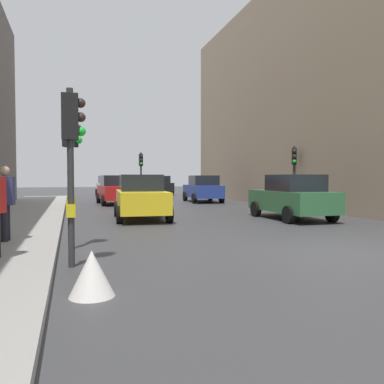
% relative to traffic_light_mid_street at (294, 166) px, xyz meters
% --- Properties ---
extents(ground_plane, '(120.00, 120.00, 0.00)m').
position_rel_traffic_light_mid_street_xyz_m(ground_plane, '(-5.47, -10.57, -2.24)').
color(ground_plane, '#38383A').
extents(sidewalk_kerb, '(3.14, 40.00, 0.16)m').
position_rel_traffic_light_mid_street_xyz_m(sidewalk_kerb, '(-12.83, -4.57, -2.16)').
color(sidewalk_kerb, gray).
rests_on(sidewalk_kerb, ground).
extents(building_facade_right, '(12.00, 25.35, 13.07)m').
position_rel_traffic_light_mid_street_xyz_m(building_facade_right, '(6.31, 3.69, 4.30)').
color(building_facade_right, gray).
rests_on(building_facade_right, ground).
extents(traffic_light_mid_street, '(0.35, 0.45, 3.24)m').
position_rel_traffic_light_mid_street_xyz_m(traffic_light_mid_street, '(0.00, 0.00, 0.00)').
color(traffic_light_mid_street, '#2D2D2D').
rests_on(traffic_light_mid_street, ground).
extents(traffic_light_far_median, '(0.25, 0.43, 3.37)m').
position_rel_traffic_light_mid_street_xyz_m(traffic_light_far_median, '(-6.24, 9.79, 0.09)').
color(traffic_light_far_median, '#2D2D2D').
rests_on(traffic_light_far_median, ground).
extents(traffic_light_near_left, '(0.43, 0.25, 3.29)m').
position_rel_traffic_light_mid_street_xyz_m(traffic_light_near_left, '(-10.93, -10.44, 0.04)').
color(traffic_light_near_left, '#2D2D2D').
rests_on(traffic_light_near_left, ground).
extents(traffic_light_near_right, '(0.45, 0.33, 3.30)m').
position_rel_traffic_light_mid_street_xyz_m(traffic_light_near_right, '(-10.94, -8.51, 0.04)').
color(traffic_light_near_right, '#2D2D2D').
rests_on(traffic_light_near_right, ground).
extents(car_silver_hatchback, '(2.19, 4.29, 1.76)m').
position_rel_traffic_light_mid_street_xyz_m(car_silver_hatchback, '(-7.85, 16.25, -1.36)').
color(car_silver_hatchback, '#BCBCC1').
rests_on(car_silver_hatchback, ground).
extents(car_green_estate, '(2.04, 4.21, 1.76)m').
position_rel_traffic_light_mid_street_xyz_m(car_green_estate, '(-2.62, -4.24, -1.36)').
color(car_green_estate, '#2D6038').
rests_on(car_green_estate, ground).
extents(car_blue_van, '(2.23, 4.30, 1.76)m').
position_rel_traffic_light_mid_street_xyz_m(car_blue_van, '(-2.57, 7.08, -1.36)').
color(car_blue_van, navy).
rests_on(car_blue_van, ground).
extents(car_yellow_taxi, '(2.26, 4.32, 1.76)m').
position_rel_traffic_light_mid_street_xyz_m(car_yellow_taxi, '(-8.31, -2.43, -1.36)').
color(car_yellow_taxi, yellow).
rests_on(car_yellow_taxi, ground).
extents(car_red_sedan, '(2.16, 4.27, 1.76)m').
position_rel_traffic_light_mid_street_xyz_m(car_red_sedan, '(-8.35, 6.57, -1.36)').
color(car_red_sedan, red).
rests_on(car_red_sedan, ground).
extents(car_dark_suv, '(2.22, 4.30, 1.76)m').
position_rel_traffic_light_mid_street_xyz_m(car_dark_suv, '(-3.14, 18.47, -1.36)').
color(car_dark_suv, black).
rests_on(car_dark_suv, ground).
extents(pedestrian_with_grey_backpack, '(0.63, 0.36, 1.77)m').
position_rel_traffic_light_mid_street_xyz_m(pedestrian_with_grey_backpack, '(-12.49, -7.86, -1.07)').
color(pedestrian_with_grey_backpack, black).
rests_on(pedestrian_with_grey_backpack, sidewalk_kerb).
extents(warning_sign_triangle, '(0.64, 0.64, 0.65)m').
position_rel_traffic_light_mid_street_xyz_m(warning_sign_triangle, '(-10.69, -12.43, -1.91)').
color(warning_sign_triangle, silver).
rests_on(warning_sign_triangle, ground).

